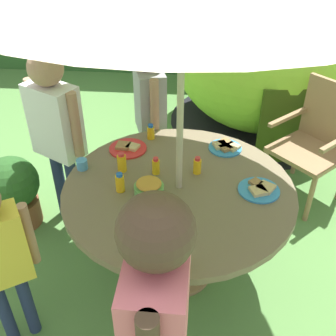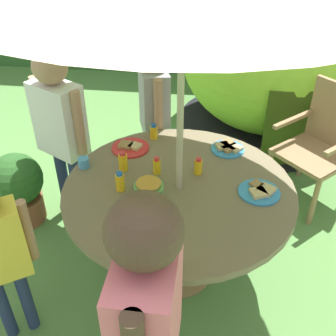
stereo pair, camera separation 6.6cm
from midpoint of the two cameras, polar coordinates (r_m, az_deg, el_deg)
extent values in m
cube|color=#548442|center=(2.85, 1.99, -14.27)|extent=(10.00, 10.00, 0.02)
cube|color=#33602D|center=(5.76, 5.85, 21.69)|extent=(9.00, 0.70, 1.64)
cylinder|color=#93704C|center=(2.83, 2.00, -13.94)|extent=(0.46, 0.46, 0.03)
cylinder|color=#93704C|center=(2.60, 2.14, -9.29)|extent=(0.13, 0.13, 0.68)
cylinder|color=#75664C|center=(2.36, 2.33, -3.08)|extent=(1.35, 1.35, 0.04)
cylinder|color=#B7AD8C|center=(2.13, 2.59, 5.61)|extent=(0.04, 0.04, 2.21)
cylinder|color=#93704C|center=(3.43, 14.37, -0.79)|extent=(0.04, 0.04, 0.41)
cylinder|color=#93704C|center=(3.23, 20.33, -4.61)|extent=(0.04, 0.04, 0.41)
cylinder|color=#93704C|center=(3.73, 18.82, 1.56)|extent=(0.04, 0.04, 0.41)
cube|color=#93704C|center=(3.35, 20.25, 1.74)|extent=(0.69, 0.69, 0.04)
cube|color=#93704C|center=(3.35, 17.95, 6.60)|extent=(0.37, 0.35, 0.03)
ellipsoid|color=#8CC633|center=(4.28, 15.10, 15.40)|extent=(2.08, 2.09, 1.57)
cylinder|color=black|center=(4.59, 13.63, 6.28)|extent=(2.14, 2.14, 0.01)
cube|color=#314511|center=(3.65, 17.73, 5.20)|extent=(0.51, 0.11, 0.71)
cylinder|color=brown|center=(3.32, -19.09, -5.28)|extent=(0.32, 0.32, 0.21)
sphere|color=#285623|center=(3.16, -20.03, -1.52)|extent=(0.39, 0.39, 0.39)
cylinder|color=navy|center=(3.36, -1.42, 1.58)|extent=(0.08, 0.08, 0.59)
cylinder|color=navy|center=(3.25, -1.00, 0.20)|extent=(0.08, 0.08, 0.59)
cube|color=#99999E|center=(3.03, -1.34, 9.36)|extent=(0.28, 0.38, 0.50)
cylinder|color=tan|center=(3.19, -1.92, 11.22)|extent=(0.06, 0.06, 0.45)
cylinder|color=tan|center=(2.85, -0.70, 8.17)|extent=(0.06, 0.06, 0.45)
sphere|color=tan|center=(2.89, -1.44, 15.75)|extent=(0.22, 0.22, 0.22)
cylinder|color=navy|center=(3.18, -13.87, -1.74)|extent=(0.08, 0.08, 0.60)
cylinder|color=navy|center=(3.08, -12.03, -2.71)|extent=(0.08, 0.08, 0.60)
cube|color=white|center=(2.84, -14.42, 6.69)|extent=(0.40, 0.33, 0.51)
cylinder|color=tan|center=(2.96, -17.02, 8.07)|extent=(0.06, 0.06, 0.46)
cylinder|color=tan|center=(2.69, -11.73, 6.10)|extent=(0.06, 0.06, 0.46)
sphere|color=tan|center=(2.69, -15.58, 13.54)|extent=(0.23, 0.23, 0.23)
cylinder|color=navy|center=(2.52, -21.36, -17.65)|extent=(0.07, 0.07, 0.50)
cylinder|color=navy|center=(2.51, -18.56, -16.96)|extent=(0.07, 0.07, 0.50)
cylinder|color=tan|center=(2.17, -18.26, -8.38)|extent=(0.05, 0.05, 0.38)
cube|color=#EA727F|center=(1.51, -1.53, -19.71)|extent=(0.21, 0.38, 0.55)
cylinder|color=#4C3828|center=(1.62, -0.36, -13.17)|extent=(0.07, 0.07, 0.49)
sphere|color=#4C3828|center=(1.21, -1.82, -8.86)|extent=(0.25, 0.25, 0.25)
cylinder|color=#66B259|center=(2.29, -1.89, -2.99)|extent=(0.17, 0.17, 0.05)
ellipsoid|color=gold|center=(2.26, -1.91, -2.14)|extent=(0.14, 0.14, 0.04)
cylinder|color=#338CD8|center=(2.36, 13.46, -3.34)|extent=(0.24, 0.24, 0.01)
cube|color=tan|center=(2.37, 14.44, -2.95)|extent=(0.12, 0.12, 0.02)
cube|color=#9E7547|center=(2.39, 13.08, -2.27)|extent=(0.09, 0.09, 0.02)
cube|color=tan|center=(2.33, 13.39, -3.41)|extent=(0.11, 0.11, 0.02)
cylinder|color=red|center=(2.69, -4.61, 2.85)|extent=(0.25, 0.25, 0.01)
cube|color=tan|center=(2.67, -3.95, 3.07)|extent=(0.10, 0.10, 0.02)
cube|color=#9E7547|center=(2.69, -5.25, 3.26)|extent=(0.10, 0.10, 0.02)
cylinder|color=#338CD8|center=(2.70, 9.06, 2.63)|extent=(0.22, 0.22, 0.01)
cube|color=tan|center=(2.69, 10.05, 2.78)|extent=(0.12, 0.12, 0.02)
cube|color=#9E7547|center=(2.72, 9.10, 3.36)|extent=(0.12, 0.12, 0.02)
cube|color=tan|center=(2.70, 8.39, 3.07)|extent=(0.11, 0.11, 0.02)
cube|color=#9E7547|center=(2.67, 9.15, 2.66)|extent=(0.10, 0.10, 0.02)
cylinder|color=yellow|center=(1.86, 2.18, -12.82)|extent=(0.05, 0.05, 0.11)
cylinder|color=red|center=(1.82, 2.23, -11.44)|extent=(0.03, 0.03, 0.02)
cylinder|color=yellow|center=(2.44, 5.04, 0.13)|extent=(0.05, 0.05, 0.09)
cylinder|color=red|center=(2.40, 5.10, 1.20)|extent=(0.03, 0.03, 0.02)
cylinder|color=yellow|center=(2.47, -5.57, 0.80)|extent=(0.06, 0.06, 0.11)
cylinder|color=red|center=(2.43, -5.65, 2.02)|extent=(0.04, 0.04, 0.02)
cylinder|color=yellow|center=(1.92, -3.00, -11.45)|extent=(0.05, 0.05, 0.10)
cylinder|color=blue|center=(1.88, -3.05, -10.24)|extent=(0.04, 0.04, 0.02)
cylinder|color=yellow|center=(2.77, -1.33, 5.01)|extent=(0.05, 0.05, 0.09)
cylinder|color=blue|center=(2.75, -1.35, 5.98)|extent=(0.04, 0.04, 0.02)
cylinder|color=yellow|center=(2.43, -0.81, 0.19)|extent=(0.05, 0.05, 0.09)
cylinder|color=red|center=(2.40, -0.82, 1.26)|extent=(0.03, 0.03, 0.02)
cylinder|color=yellow|center=(2.31, -5.93, -2.03)|extent=(0.05, 0.05, 0.10)
cylinder|color=blue|center=(2.27, -6.02, -0.83)|extent=(0.04, 0.04, 0.02)
cylinder|color=#4C99D8|center=(2.54, -11.01, 0.75)|extent=(0.07, 0.07, 0.06)
camera|label=1|loc=(0.03, -89.16, 0.60)|focal=43.42mm
camera|label=2|loc=(0.03, 90.84, -0.60)|focal=43.42mm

